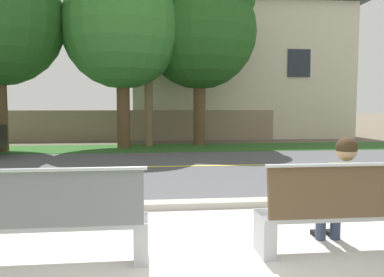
{
  "coord_description": "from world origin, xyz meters",
  "views": [
    {
      "loc": [
        -0.54,
        -3.49,
        1.58
      ],
      "look_at": [
        0.2,
        3.37,
        1.0
      ],
      "focal_mm": 36.07,
      "sensor_mm": 36.0,
      "label": 1
    }
  ],
  "objects_px": {
    "bench_left": "(56,222)",
    "shade_tree_centre": "(203,23)",
    "seated_person_olive": "(341,189)",
    "bench_right": "(342,213)",
    "shade_tree_left": "(126,19)"
  },
  "relations": [
    {
      "from": "bench_left",
      "to": "shade_tree_centre",
      "type": "height_order",
      "value": "shade_tree_centre"
    },
    {
      "from": "bench_left",
      "to": "seated_person_olive",
      "type": "bearing_deg",
      "value": 3.25
    },
    {
      "from": "bench_left",
      "to": "bench_right",
      "type": "xyz_separation_m",
      "value": [
        2.92,
        0.0,
        0.0
      ]
    },
    {
      "from": "seated_person_olive",
      "to": "shade_tree_centre",
      "type": "xyz_separation_m",
      "value": [
        0.06,
        11.52,
        4.19
      ]
    },
    {
      "from": "bench_right",
      "to": "shade_tree_left",
      "type": "relative_size",
      "value": 0.24
    },
    {
      "from": "bench_left",
      "to": "shade_tree_left",
      "type": "distance_m",
      "value": 11.71
    },
    {
      "from": "shade_tree_left",
      "to": "bench_right",
      "type": "bearing_deg",
      "value": -75.19
    },
    {
      "from": "seated_person_olive",
      "to": "bench_left",
      "type": "bearing_deg",
      "value": -176.75
    },
    {
      "from": "bench_right",
      "to": "shade_tree_left",
      "type": "height_order",
      "value": "shade_tree_left"
    },
    {
      "from": "bench_right",
      "to": "shade_tree_left",
      "type": "bearing_deg",
      "value": 104.81
    },
    {
      "from": "shade_tree_left",
      "to": "shade_tree_centre",
      "type": "xyz_separation_m",
      "value": [
        3.0,
        0.81,
        0.08
      ]
    },
    {
      "from": "shade_tree_left",
      "to": "bench_left",
      "type": "bearing_deg",
      "value": -90.25
    },
    {
      "from": "bench_left",
      "to": "seated_person_olive",
      "type": "height_order",
      "value": "seated_person_olive"
    },
    {
      "from": "bench_right",
      "to": "shade_tree_left",
      "type": "distance_m",
      "value": 12.06
    },
    {
      "from": "seated_person_olive",
      "to": "bench_right",
      "type": "bearing_deg",
      "value": -111.12
    }
  ]
}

